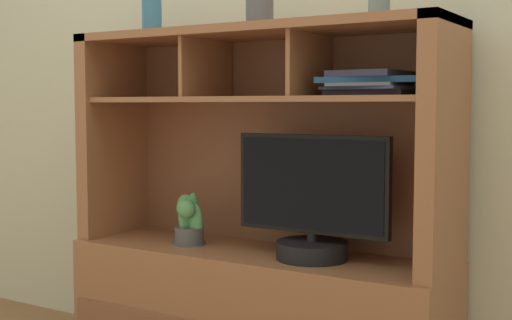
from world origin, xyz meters
TOP-DOWN VIEW (x-y plane):
  - back_wall at (0.00, 0.25)m, footprint 6.00×0.02m
  - media_console at (0.00, 0.01)m, footprint 1.44×0.46m
  - tv_monitor at (0.24, -0.03)m, footprint 0.57×0.25m
  - potted_orchid at (-0.28, -0.04)m, footprint 0.13×0.13m
  - magazine_stack_left at (0.44, 0.02)m, footprint 0.36×0.27m
  - diffuser_bottle at (0.47, 0.00)m, footprint 0.07×0.07m
  - ceramic_vase at (0.00, 0.02)m, footprint 0.11×0.11m
  - accent_vase at (-0.47, -0.02)m, footprint 0.08×0.08m

SIDE VIEW (x-z plane):
  - media_console at x=0.00m, z-range -0.24..1.06m
  - potted_orchid at x=-0.28m, z-range 0.48..0.68m
  - tv_monitor at x=0.24m, z-range 0.45..0.89m
  - magazine_stack_left at x=0.44m, z-range 1.06..1.14m
  - ceramic_vase at x=0.00m, z-range 1.31..1.43m
  - diffuser_bottle at x=0.47m, z-range 1.22..1.52m
  - accent_vase at x=-0.47m, z-range 1.31..1.49m
  - back_wall at x=0.00m, z-range 0.00..2.80m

